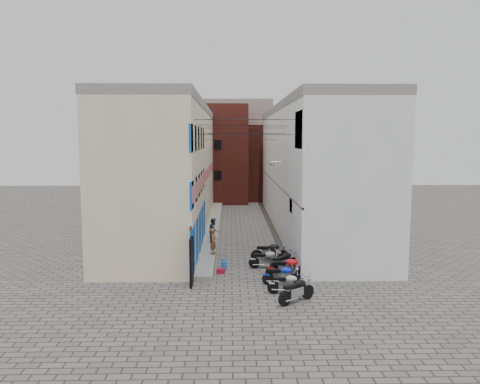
{
  "coord_description": "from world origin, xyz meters",
  "views": [
    {
      "loc": [
        -0.75,
        -20.98,
        6.57
      ],
      "look_at": [
        -0.12,
        10.35,
        3.0
      ],
      "focal_mm": 35.0,
      "sensor_mm": 36.0,
      "label": 1
    }
  ],
  "objects": [
    {
      "name": "motorcycle_d",
      "position": [
        1.9,
        0.35,
        0.6
      ],
      "size": [
        2.08,
        0.72,
        1.19
      ],
      "primitive_type": null,
      "rotation": [
        0.0,
        0.0,
        -1.6
      ],
      "color": "red",
      "rests_on": "ground"
    },
    {
      "name": "building_far_brick_left",
      "position": [
        -2.0,
        28.0,
        5.0
      ],
      "size": [
        6.0,
        6.0,
        10.0
      ],
      "primitive_type": "cube",
      "color": "maroon",
      "rests_on": "ground"
    },
    {
      "name": "red_crate",
      "position": [
        -1.25,
        1.39,
        0.12
      ],
      "size": [
        0.43,
        0.36,
        0.23
      ],
      "primitive_type": "cube",
      "rotation": [
        0.0,
        0.0,
        -0.24
      ],
      "color": "#AE0C30",
      "rests_on": "ground"
    },
    {
      "name": "ground",
      "position": [
        0.0,
        0.0,
        0.0
      ],
      "size": [
        90.0,
        90.0,
        0.0
      ],
      "primitive_type": "plane",
      "color": "#565351",
      "rests_on": "ground"
    },
    {
      "name": "motorcycle_g",
      "position": [
        1.34,
        3.46,
        0.6
      ],
      "size": [
        2.09,
        0.76,
        1.19
      ],
      "primitive_type": null,
      "rotation": [
        0.0,
        0.0,
        -1.63
      ],
      "color": "black",
      "rests_on": "ground"
    },
    {
      "name": "motorcycle_e",
      "position": [
        1.85,
        1.45,
        0.59
      ],
      "size": [
        1.93,
        1.86,
        1.18
      ],
      "primitive_type": null,
      "rotation": [
        0.0,
        0.0,
        -0.82
      ],
      "color": "black",
      "rests_on": "ground"
    },
    {
      "name": "building_far_brick_right",
      "position": [
        3.0,
        30.0,
        4.0
      ],
      "size": [
        5.0,
        6.0,
        8.0
      ],
      "primitive_type": "cube",
      "color": "maroon",
      "rests_on": "ground"
    },
    {
      "name": "building_right",
      "position": [
        5.0,
        13.0,
        4.51
      ],
      "size": [
        5.94,
        26.0,
        9.0
      ],
      "color": "silver",
      "rests_on": "ground"
    },
    {
      "name": "building_far_concrete",
      "position": [
        0.0,
        34.0,
        5.5
      ],
      "size": [
        8.0,
        5.0,
        11.0
      ],
      "primitive_type": "cube",
      "color": "slate",
      "rests_on": "ground"
    },
    {
      "name": "person_a",
      "position": [
        -1.7,
        4.21,
        0.97
      ],
      "size": [
        0.49,
        0.61,
        1.44
      ],
      "primitive_type": "imported",
      "rotation": [
        0.0,
        0.0,
        1.25
      ],
      "color": "brown",
      "rests_on": "plinth"
    },
    {
      "name": "motorcycle_c",
      "position": [
        1.54,
        -0.56,
        0.51
      ],
      "size": [
        1.83,
        0.75,
        1.03
      ],
      "primitive_type": null,
      "rotation": [
        0.0,
        0.0,
        -1.68
      ],
      "color": "#0D27CC",
      "rests_on": "ground"
    },
    {
      "name": "water_jug_near",
      "position": [
        -1.09,
        1.88,
        0.23
      ],
      "size": [
        0.3,
        0.3,
        0.47
      ],
      "primitive_type": "cylinder",
      "rotation": [
        0.0,
        0.0,
        -0.0
      ],
      "color": "#216AA8",
      "rests_on": "ground"
    },
    {
      "name": "water_jug_far",
      "position": [
        -1.1,
        2.39,
        0.23
      ],
      "size": [
        0.38,
        0.38,
        0.47
      ],
      "primitive_type": "cylinder",
      "rotation": [
        0.0,
        0.0,
        -0.36
      ],
      "color": "#2068A2",
      "rests_on": "ground"
    },
    {
      "name": "far_shopfront",
      "position": [
        0.0,
        25.2,
        1.2
      ],
      "size": [
        2.0,
        0.3,
        2.4
      ],
      "primitive_type": "cube",
      "color": "black",
      "rests_on": "ground"
    },
    {
      "name": "motorcycle_b",
      "position": [
        1.64,
        -1.72,
        0.49
      ],
      "size": [
        1.75,
        0.72,
        0.98
      ],
      "primitive_type": null,
      "rotation": [
        0.0,
        0.0,
        -1.68
      ],
      "color": "#B5B6BA",
      "rests_on": "ground"
    },
    {
      "name": "building_left",
      "position": [
        -4.98,
        12.95,
        4.5
      ],
      "size": [
        5.1,
        27.0,
        9.0
      ],
      "color": "beige",
      "rests_on": "ground"
    },
    {
      "name": "overhead_wires",
      "position": [
        0.0,
        7.64,
        7.12
      ],
      "size": [
        5.8,
        13.02,
        1.32
      ],
      "color": "black",
      "rests_on": "ground"
    },
    {
      "name": "person_b",
      "position": [
        -1.8,
        7.21,
        1.0
      ],
      "size": [
        0.62,
        0.77,
        1.5
      ],
      "primitive_type": "imported",
      "rotation": [
        0.0,
        0.0,
        1.5
      ],
      "color": "#303549",
      "rests_on": "plinth"
    },
    {
      "name": "motorcycle_a",
      "position": [
        1.9,
        -2.77,
        0.55
      ],
      "size": [
        1.88,
        1.62,
        1.1
      ],
      "primitive_type": null,
      "rotation": [
        0.0,
        0.0,
        -0.93
      ],
      "color": "black",
      "rests_on": "ground"
    },
    {
      "name": "motorcycle_f",
      "position": [
        1.06,
        2.28,
        0.53
      ],
      "size": [
        1.84,
        0.64,
        1.05
      ],
      "primitive_type": null,
      "rotation": [
        0.0,
        0.0,
        -1.54
      ],
      "color": "#A3A3A7",
      "rests_on": "ground"
    },
    {
      "name": "plinth",
      "position": [
        -2.05,
        13.0,
        0.12
      ],
      "size": [
        0.9,
        26.0,
        0.25
      ],
      "primitive_type": "cube",
      "color": "slate",
      "rests_on": "ground"
    }
  ]
}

